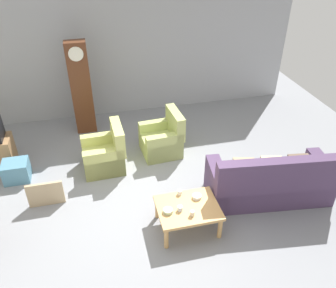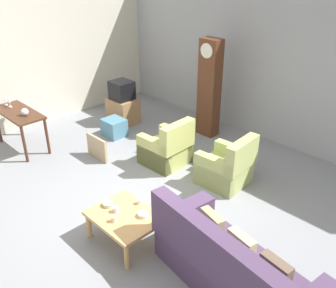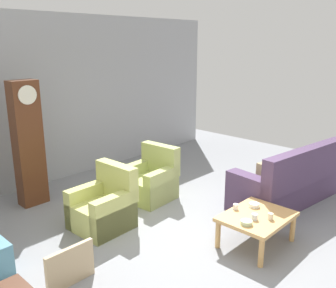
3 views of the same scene
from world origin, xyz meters
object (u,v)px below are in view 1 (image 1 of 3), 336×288
Objects in this scene: couch_floral at (270,182)px; framed_picture_leaning at (46,194)px; cup_white_porcelain at (180,192)px; cup_cream_tall at (192,213)px; armchair_olive_far at (163,140)px; storage_box_blue at (16,171)px; coffee_table_wood at (188,210)px; cup_blue_rimmed at (180,208)px; grandfather_clock at (81,89)px; armchair_olive_near at (106,155)px; bowl_shallow_green at (168,211)px; bowl_white_stacked at (197,196)px.

framed_picture_leaning is (-3.78, 0.74, -0.12)m from couch_floral.
couch_floral is 3.86m from framed_picture_leaning.
cup_cream_tall reaches higher than cup_white_porcelain.
storage_box_blue is (-2.88, -0.23, -0.11)m from armchair_olive_far.
cup_blue_rimmed is at bearing -162.79° from coffee_table_wood.
coffee_table_wood is 0.46× the size of grandfather_clock.
cup_blue_rimmed is at bearing -96.05° from armchair_olive_far.
storage_box_blue is at bearing 149.56° from cup_white_porcelain.
cup_cream_tall is (1.13, -2.09, 0.17)m from armchair_olive_near.
armchair_olive_far reaches higher than bowl_shallow_green.
bowl_shallow_green is at bearing -128.86° from cup_white_porcelain.
couch_floral is 2.38× the size of armchair_olive_near.
armchair_olive_far is at bearing 25.29° from framed_picture_leaning.
storage_box_blue is 3.31m from cup_blue_rimmed.
armchair_olive_near is 1.97× the size of storage_box_blue.
bowl_shallow_green is at bearing 155.60° from cup_cream_tall.
cup_cream_tall is (-1.56, -0.51, 0.12)m from couch_floral.
cup_blue_rimmed reaches higher than coffee_table_wood.
armchair_olive_near reaches higher than storage_box_blue.
bowl_white_stacked is (2.41, -0.90, 0.23)m from framed_picture_leaning.
grandfather_clock is at bearing 112.50° from coffee_table_wood.
armchair_olive_near is at bearing 149.66° from couch_floral.
cup_cream_tall is 0.58× the size of bowl_white_stacked.
framed_picture_leaning is (-2.21, 1.06, -0.14)m from coffee_table_wood.
cup_blue_rimmed reaches higher than framed_picture_leaning.
bowl_shallow_green is (1.88, -1.10, 0.23)m from framed_picture_leaning.
couch_floral reaches higher than cup_cream_tall.
framed_picture_leaning is 2.19m from bowl_shallow_green.
couch_floral is 1.60m from coffee_table_wood.
grandfather_clock is 3.96m from cup_cream_tall.
cup_cream_tall is at bearing -68.45° from grandfather_clock.
cup_cream_tall is at bearing -61.64° from armchair_olive_near.
cup_white_porcelain is at bearing -94.38° from armchair_olive_far.
armchair_olive_near reaches higher than cup_blue_rimmed.
armchair_olive_near reaches higher than framed_picture_leaning.
armchair_olive_far is 10.85× the size of cup_cream_tall.
bowl_white_stacked is at bearing -173.46° from couch_floral.
armchair_olive_near is at bearing 118.36° from cup_cream_tall.
grandfather_clock is at bearing 107.51° from bowl_shallow_green.
framed_picture_leaning is at bearing 168.86° from couch_floral.
coffee_table_wood is 0.18m from cup_blue_rimmed.
coffee_table_wood is 0.22m from cup_cream_tall.
bowl_white_stacked is at bearing 20.89° from bowl_shallow_green.
bowl_shallow_green is (-0.28, -0.35, -0.01)m from cup_white_porcelain.
cup_white_porcelain is (2.74, -1.61, 0.28)m from storage_box_blue.
cup_blue_rimmed is at bearing -69.77° from grandfather_clock.
cup_white_porcelain is 0.29m from bowl_white_stacked.
storage_box_blue is 3.48m from bowl_white_stacked.
cup_cream_tall is (0.15, -0.15, 0.00)m from cup_blue_rimmed.
cup_cream_tall is at bearing -87.58° from coffee_table_wood.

